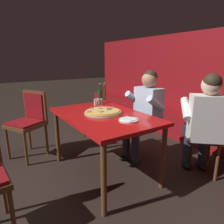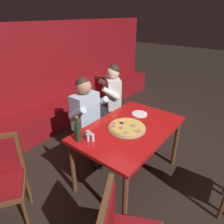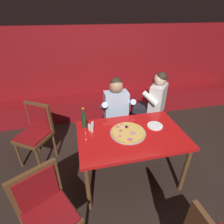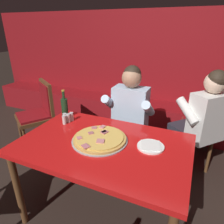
% 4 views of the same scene
% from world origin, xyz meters
% --- Properties ---
extents(ground_plane, '(24.00, 24.00, 0.00)m').
position_xyz_m(ground_plane, '(0.00, 0.00, 0.00)').
color(ground_plane, black).
extents(booth_wall_panel, '(6.80, 0.16, 1.90)m').
position_xyz_m(booth_wall_panel, '(0.00, 2.18, 0.95)').
color(booth_wall_panel, maroon).
rests_on(booth_wall_panel, ground_plane).
extents(booth_bench, '(6.46, 0.48, 0.46)m').
position_xyz_m(booth_bench, '(0.00, 1.86, 0.23)').
color(booth_bench, maroon).
rests_on(booth_bench, ground_plane).
extents(main_dining_table, '(1.37, 0.88, 0.78)m').
position_xyz_m(main_dining_table, '(0.00, 0.00, 0.70)').
color(main_dining_table, brown).
rests_on(main_dining_table, ground_plane).
extents(pizza, '(0.46, 0.46, 0.05)m').
position_xyz_m(pizza, '(-0.04, 0.02, 0.80)').
color(pizza, '#9E9EA3').
rests_on(pizza, main_dining_table).
extents(plate_white_paper, '(0.21, 0.21, 0.02)m').
position_xyz_m(plate_white_paper, '(0.37, 0.09, 0.79)').
color(plate_white_paper, white).
rests_on(plate_white_paper, main_dining_table).
extents(beer_bottle, '(0.07, 0.07, 0.29)m').
position_xyz_m(beer_bottle, '(-0.57, 0.29, 0.89)').
color(beer_bottle, '#19381E').
rests_on(beer_bottle, main_dining_table).
extents(shaker_oregano, '(0.04, 0.04, 0.09)m').
position_xyz_m(shaker_oregano, '(-0.47, 0.25, 0.82)').
color(shaker_oregano, silver).
rests_on(shaker_oregano, main_dining_table).
extents(shaker_red_pepper_flakes, '(0.04, 0.04, 0.09)m').
position_xyz_m(shaker_red_pepper_flakes, '(-0.51, 0.20, 0.82)').
color(shaker_red_pepper_flakes, silver).
rests_on(shaker_red_pepper_flakes, main_dining_table).
extents(shaker_parmesan, '(0.04, 0.04, 0.09)m').
position_xyz_m(shaker_parmesan, '(-0.48, 0.20, 0.82)').
color(shaker_parmesan, silver).
rests_on(shaker_parmesan, main_dining_table).
extents(shaker_black_pepper, '(0.04, 0.04, 0.09)m').
position_xyz_m(shaker_black_pepper, '(-0.49, 0.15, 0.82)').
color(shaker_black_pepper, silver).
rests_on(shaker_black_pepper, main_dining_table).
extents(diner_seated_blue_shirt, '(0.53, 0.53, 1.27)m').
position_xyz_m(diner_seated_blue_shirt, '(-0.02, 0.66, 0.71)').
color(diner_seated_blue_shirt, black).
rests_on(diner_seated_blue_shirt, ground_plane).
extents(dining_chair_near_left, '(0.61, 0.61, 0.98)m').
position_xyz_m(dining_chair_near_left, '(-1.29, 0.66, 0.58)').
color(dining_chair_near_left, brown).
rests_on(dining_chair_near_left, ground_plane).
extents(dining_chair_far_right, '(0.60, 0.60, 0.97)m').
position_xyz_m(dining_chair_far_right, '(-1.03, -0.65, 0.58)').
color(dining_chair_far_right, brown).
rests_on(dining_chair_far_right, ground_plane).
extents(dining_chair_by_booth, '(0.48, 0.48, 0.97)m').
position_xyz_m(dining_chair_by_booth, '(0.79, 1.22, 0.57)').
color(dining_chair_by_booth, brown).
rests_on(dining_chair_by_booth, ground_plane).
extents(diner_standing_companion, '(0.64, 0.64, 1.27)m').
position_xyz_m(diner_standing_companion, '(0.72, 0.93, 0.71)').
color(diner_standing_companion, black).
rests_on(diner_standing_companion, ground_plane).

